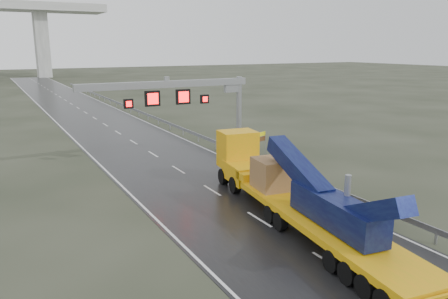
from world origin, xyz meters
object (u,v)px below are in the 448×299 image
sign_gantry (191,97)px  exit_sign_pair (261,139)px  heavy_haul_truck (284,186)px  striped_barrier (229,150)px

sign_gantry → exit_sign_pair: (6.62, -0.99, -4.07)m
heavy_haul_truck → sign_gantry: bearing=96.1°
exit_sign_pair → striped_barrier: (-2.72, 1.28, -0.99)m
sign_gantry → heavy_haul_truck: size_ratio=0.75×
sign_gantry → heavy_haul_truck: (-0.38, -13.92, -3.82)m
heavy_haul_truck → striped_barrier: bearing=80.9°
heavy_haul_truck → exit_sign_pair: size_ratio=9.02×
heavy_haul_truck → exit_sign_pair: 14.70m
sign_gantry → heavy_haul_truck: sign_gantry is taller
heavy_haul_truck → striped_barrier: 14.88m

